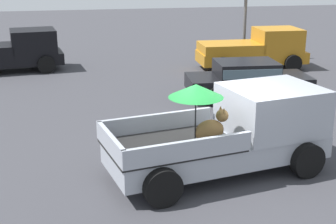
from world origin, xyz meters
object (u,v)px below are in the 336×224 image
Objects in this scene: pickup_truck_main at (236,131)px; pickup_truck_far at (11,52)px; parked_sedan_near at (247,78)px; pickup_truck_red at (256,49)px.

pickup_truck_far is (-6.13, 12.02, -0.09)m from pickup_truck_main.
pickup_truck_main reaches higher than parked_sedan_near.
parked_sedan_near is (8.61, -6.29, -0.13)m from pickup_truck_far.
parked_sedan_near is (-2.17, -4.56, -0.13)m from pickup_truck_red.
pickup_truck_red and pickup_truck_far have the same top height.
pickup_truck_far is 1.13× the size of parked_sedan_near.
pickup_truck_far is at bearing 106.49° from pickup_truck_main.
pickup_truck_main is 11.29m from pickup_truck_red.
pickup_truck_main is 6.25m from parked_sedan_near.
pickup_truck_far reaches higher than parked_sedan_near.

